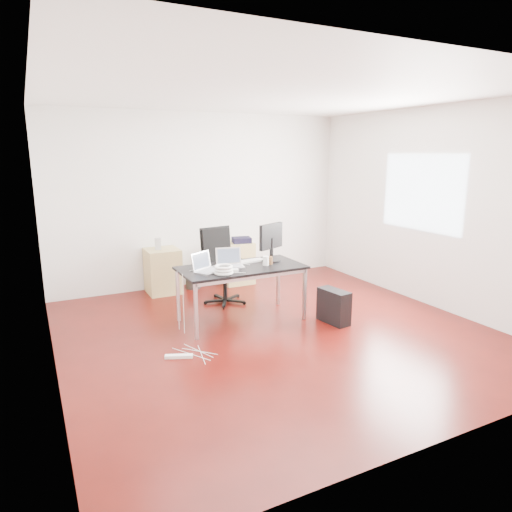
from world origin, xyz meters
name	(u,v)px	position (x,y,z in m)	size (l,w,h in m)	color
room_shell	(280,219)	(0.04, 0.00, 1.40)	(5.00, 5.00, 5.00)	#3C0906
desk	(241,271)	(-0.21, 0.56, 0.68)	(1.60, 0.80, 0.73)	black
office_chair	(222,262)	(-0.13, 1.41, 0.61)	(0.54, 0.56, 1.08)	black
filing_cabinet_left	(163,271)	(-0.79, 2.23, 0.35)	(0.50, 0.50, 0.70)	tan
filing_cabinet_right	(236,262)	(0.47, 2.23, 0.35)	(0.50, 0.50, 0.70)	tan
pc_tower	(334,306)	(0.82, -0.06, 0.22)	(0.20, 0.45, 0.44)	black
wastebasket	(193,280)	(-0.29, 2.25, 0.14)	(0.24, 0.24, 0.28)	black
power_strip	(179,356)	(-1.30, -0.18, 0.02)	(0.30, 0.06, 0.04)	white
laptop_left	(206,267)	(-0.70, 0.54, 0.79)	(0.41, 0.38, 0.23)	silver
laptop_right	(230,262)	(-0.33, 0.63, 0.79)	(0.37, 0.31, 0.23)	silver
monitor	(271,240)	(0.29, 0.67, 1.01)	(0.43, 0.26, 0.51)	black
keyboard	(249,261)	(-0.01, 0.74, 0.74)	(0.44, 0.14, 0.02)	white
cup_white	(266,261)	(0.11, 0.48, 0.79)	(0.08, 0.08, 0.12)	white
cup_brown	(270,260)	(0.18, 0.51, 0.78)	(0.08, 0.08, 0.10)	brown
cable_coil	(224,270)	(-0.55, 0.32, 0.78)	(0.24, 0.24, 0.11)	white
power_adapter	(235,270)	(-0.37, 0.38, 0.74)	(0.07, 0.07, 0.03)	white
speaker	(158,244)	(-0.85, 2.23, 0.79)	(0.09, 0.08, 0.18)	#9E9E9E
navy_garment	(242,240)	(0.54, 2.15, 0.74)	(0.30, 0.24, 0.09)	black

